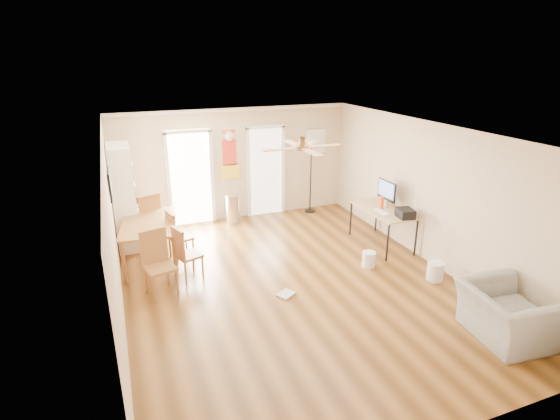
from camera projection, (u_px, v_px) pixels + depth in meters
name	position (u px, v px, depth m)	size (l,w,h in m)	color
floor	(293.00, 284.00, 7.52)	(7.00, 7.00, 0.00)	brown
ceiling	(294.00, 133.00, 6.64)	(5.50, 7.00, 0.00)	silver
wall_back	(235.00, 165.00, 10.15)	(5.50, 0.04, 2.60)	beige
wall_front	(441.00, 335.00, 4.01)	(5.50, 0.04, 2.60)	beige
wall_left	(113.00, 237.00, 6.14)	(0.04, 7.00, 2.60)	beige
wall_right	(431.00, 194.00, 8.01)	(0.04, 7.00, 2.60)	beige
crown_molding	(294.00, 135.00, 6.65)	(5.50, 7.00, 0.08)	white
kitchen_doorway	(191.00, 180.00, 9.86)	(0.90, 0.10, 2.10)	white
bathroom_doorway	(266.00, 172.00, 10.47)	(0.80, 0.10, 2.10)	white
wall_decal	(229.00, 155.00, 10.00)	(0.46, 0.03, 1.10)	red
ac_grille	(316.00, 142.00, 10.68)	(0.50, 0.04, 0.60)	white
framed_poster	(110.00, 184.00, 7.24)	(0.04, 0.66, 0.48)	black
ceiling_fan	(302.00, 148.00, 6.43)	(1.24, 1.24, 0.20)	#593819
bookshelf	(124.00, 197.00, 8.68)	(0.42, 0.94, 2.10)	white
dining_table	(151.00, 242.00, 8.19)	(0.97, 1.62, 0.81)	olive
dining_chair_right_a	(181.00, 235.00, 8.32)	(0.39, 0.39, 0.96)	#986531
dining_chair_right_b	(188.00, 252.00, 7.59)	(0.39, 0.39, 0.96)	#A86336
dining_chair_near	(160.00, 265.00, 7.02)	(0.44, 0.44, 1.08)	#915D2F
dining_chair_far	(147.00, 219.00, 8.90)	(0.46, 0.46, 1.11)	#AC6A37
trash_can	(233.00, 209.00, 10.11)	(0.32, 0.32, 0.69)	#B7B7BA
torchiere_lamp	(311.00, 177.00, 10.64)	(0.34, 0.34, 1.80)	black
computer_desk	(382.00, 227.00, 8.94)	(0.73, 1.46, 0.78)	tan
imac	(386.00, 194.00, 8.87)	(0.08, 0.58, 0.54)	black
keyboard	(382.00, 212.00, 8.63)	(0.13, 0.39, 0.01)	white
printer	(405.00, 213.00, 8.32)	(0.28, 0.33, 0.17)	black
orange_bottle	(382.00, 203.00, 8.77)	(0.09, 0.09, 0.26)	#EE4A15
wastebasket_a	(369.00, 259.00, 8.09)	(0.25, 0.25, 0.29)	silver
wastebasket_b	(435.00, 271.00, 7.60)	(0.29, 0.29, 0.33)	white
floor_cloth	(286.00, 294.00, 7.15)	(0.27, 0.22, 0.04)	#A2A29D
armchair	(506.00, 314.00, 5.99)	(1.14, 0.99, 0.74)	gray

